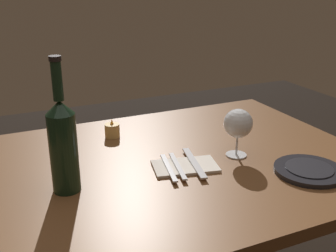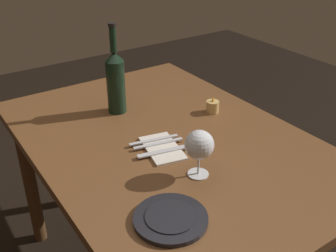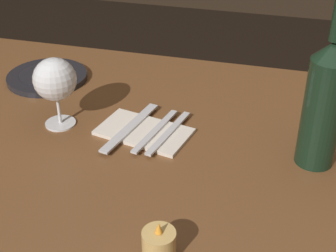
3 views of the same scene
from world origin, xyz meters
name	(u,v)px [view 1 (image 1 of 3)]	position (x,y,z in m)	size (l,w,h in m)	color
dining_table	(161,189)	(0.00, 0.00, 0.65)	(1.30, 0.90, 0.74)	brown
wine_glass_left	(238,124)	(0.24, -0.05, 0.85)	(0.09, 0.09, 0.15)	white
wine_bottle	(63,143)	(-0.29, -0.05, 0.87)	(0.07, 0.07, 0.36)	black
votive_candle	(112,131)	(-0.07, 0.27, 0.76)	(0.05, 0.05, 0.07)	#DBB266
dinner_plate	(309,170)	(0.37, -0.23, 0.75)	(0.20, 0.20, 0.02)	black
folded_napkin	(185,166)	(0.05, -0.06, 0.74)	(0.21, 0.15, 0.01)	silver
fork_inner	(178,166)	(0.03, -0.06, 0.75)	(0.05, 0.18, 0.00)	silver
fork_outer	(170,167)	(0.00, -0.06, 0.75)	(0.05, 0.18, 0.00)	silver
table_knife	(194,163)	(0.08, -0.06, 0.75)	(0.06, 0.21, 0.00)	silver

